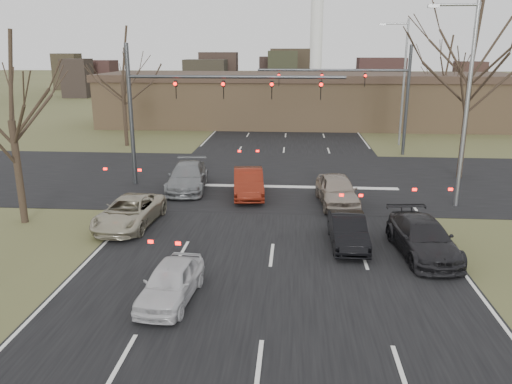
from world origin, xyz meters
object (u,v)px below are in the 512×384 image
car_black_hatch (348,230)px  streetlight_right_far (402,76)px  streetlight_right_near (464,94)px  car_silver_ahead (337,190)px  car_red_ahead (248,183)px  mast_arm_near (187,97)px  building (307,99)px  car_grey_ahead (188,177)px  car_silver_suv (130,212)px  car_white_sedan (171,282)px  mast_arm_far (369,87)px  car_charcoal_sedan (423,238)px

car_black_hatch → streetlight_right_far: bearing=73.2°
streetlight_right_near → car_silver_ahead: bearing=-177.8°
car_red_ahead → car_silver_ahead: car_silver_ahead is taller
mast_arm_near → building: bearing=73.9°
car_grey_ahead → car_red_ahead: car_grey_ahead is taller
streetlight_right_far → car_silver_suv: 26.84m
streetlight_right_near → car_grey_ahead: 14.97m
car_silver_ahead → car_red_ahead: bearing=158.8°
streetlight_right_far → car_red_ahead: bearing=-124.5°
car_white_sedan → building: bearing=87.6°
car_red_ahead → mast_arm_near: bearing=145.1°
car_white_sedan → car_silver_ahead: (6.00, 10.56, 0.15)m
streetlight_right_far → car_black_hatch: 24.10m
mast_arm_far → car_silver_ahead: bearing=-103.5°
streetlight_right_far → car_charcoal_sedan: (-3.54, -23.45, -4.90)m
mast_arm_far → car_charcoal_sedan: bearing=-91.2°
car_black_hatch → building: bearing=90.5°
car_red_ahead → car_silver_ahead: (4.64, -1.29, 0.04)m
streetlight_right_far → car_charcoal_sedan: bearing=-98.6°
mast_arm_near → car_silver_suv: size_ratio=2.60×
mast_arm_near → car_red_ahead: bearing=-28.2°
car_silver_suv → car_charcoal_sedan: (12.28, -2.34, 0.04)m
building → car_white_sedan: 39.15m
streetlight_right_near → car_silver_ahead: size_ratio=2.22×
car_grey_ahead → streetlight_right_far: bearing=40.8°
car_grey_ahead → building: bearing=69.5°
building → car_silver_ahead: (1.00, -28.22, -1.90)m
car_black_hatch → car_silver_suv: bearing=169.2°
building → car_red_ahead: (-3.64, -26.93, -1.94)m
building → car_silver_suv: 33.28m
mast_arm_far → car_red_ahead: size_ratio=2.51×
car_white_sedan → car_silver_ahead: 12.15m
mast_arm_far → car_red_ahead: mast_arm_far is taller
building → mast_arm_far: (4.18, -15.00, 2.35)m
car_silver_suv → car_charcoal_sedan: bearing=-6.8°
car_black_hatch → car_silver_ahead: car_silver_ahead is taller
mast_arm_far → car_charcoal_sedan: mast_arm_far is taller
car_silver_ahead → mast_arm_far: bearing=70.8°
mast_arm_near → car_charcoal_sedan: size_ratio=2.56×
car_charcoal_sedan → car_grey_ahead: car_grey_ahead is taller
streetlight_right_far → car_grey_ahead: (-14.50, -14.89, -4.85)m
car_charcoal_sedan → streetlight_right_near: bearing=59.0°
streetlight_right_far → car_silver_ahead: 18.96m
streetlight_right_far → car_silver_suv: size_ratio=2.14×
car_red_ahead → car_black_hatch: bearing=-62.4°
mast_arm_near → car_white_sedan: mast_arm_near is taller
car_silver_suv → car_white_sedan: car_silver_suv is taller
car_white_sedan → car_charcoal_sedan: (8.78, 4.33, 0.07)m
mast_arm_far → streetlight_right_far: bearing=51.9°
car_white_sedan → car_grey_ahead: 13.07m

